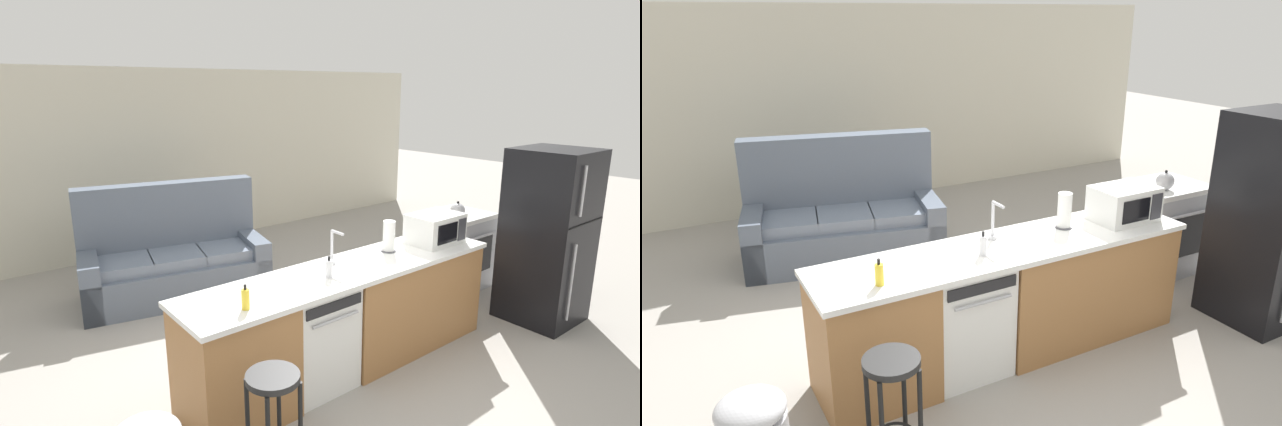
{
  "view_description": "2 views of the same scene",
  "coord_description": "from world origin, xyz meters",
  "views": [
    {
      "loc": [
        -2.45,
        -2.85,
        2.34
      ],
      "look_at": [
        0.52,
        0.83,
        1.14
      ],
      "focal_mm": 28.0,
      "sensor_mm": 36.0,
      "label": 1
    },
    {
      "loc": [
        -2.0,
        -3.18,
        2.5
      ],
      "look_at": [
        0.19,
        0.78,
        0.89
      ],
      "focal_mm": 32.0,
      "sensor_mm": 36.0,
      "label": 2
    }
  ],
  "objects": [
    {
      "name": "refrigerator",
      "position": [
        2.35,
        -0.55,
        0.88
      ],
      "size": [
        0.72,
        0.73,
        1.76
      ],
      "color": "black",
      "rests_on": "ground_plane"
    },
    {
      "name": "dish_soap_bottle",
      "position": [
        -0.91,
        -0.15,
        0.97
      ],
      "size": [
        0.06,
        0.06,
        0.18
      ],
      "color": "yellow",
      "rests_on": "kitchen_counter"
    },
    {
      "name": "couch",
      "position": [
        -0.34,
        2.45,
        0.39
      ],
      "size": [
        2.15,
        1.32,
        1.27
      ],
      "color": "#515B6B",
      "rests_on": "ground_plane"
    },
    {
      "name": "sink_faucet",
      "position": [
        0.1,
        0.14,
        1.03
      ],
      "size": [
        0.07,
        0.18,
        0.3
      ],
      "color": "silver",
      "rests_on": "kitchen_counter"
    },
    {
      "name": "bar_stool",
      "position": [
        -1.06,
        -0.7,
        0.54
      ],
      "size": [
        0.32,
        0.32,
        0.74
      ],
      "color": "black",
      "rests_on": "ground_plane"
    },
    {
      "name": "kettle",
      "position": [
        2.18,
        0.42,
        0.99
      ],
      "size": [
        0.21,
        0.17,
        0.19
      ],
      "color": "#B2B2B7",
      "rests_on": "stove_range"
    },
    {
      "name": "microwave",
      "position": [
        1.25,
        -0.0,
        1.04
      ],
      "size": [
        0.5,
        0.37,
        0.28
      ],
      "color": "white",
      "rests_on": "kitchen_counter"
    },
    {
      "name": "wall_back",
      "position": [
        0.3,
        4.2,
        1.3
      ],
      "size": [
        10.0,
        0.06,
        2.6
      ],
      "color": "beige",
      "rests_on": "ground_plane"
    },
    {
      "name": "paper_towel_roll",
      "position": [
        0.72,
        0.09,
        1.04
      ],
      "size": [
        0.14,
        0.14,
        0.28
      ],
      "color": "#4C4C51",
      "rests_on": "kitchen_counter"
    },
    {
      "name": "ground_plane",
      "position": [
        0.0,
        0.0,
        0.0
      ],
      "size": [
        24.0,
        24.0,
        0.0
      ],
      "primitive_type": "plane",
      "color": "gray"
    },
    {
      "name": "stove_range",
      "position": [
        2.35,
        0.55,
        0.45
      ],
      "size": [
        0.76,
        0.68,
        0.9
      ],
      "color": "#A8AAB2",
      "rests_on": "ground_plane"
    },
    {
      "name": "soap_bottle",
      "position": [
        -0.11,
        -0.06,
        0.97
      ],
      "size": [
        0.06,
        0.06,
        0.18
      ],
      "color": "silver",
      "rests_on": "kitchen_counter"
    },
    {
      "name": "dishwasher",
      "position": [
        -0.25,
        -0.0,
        0.42
      ],
      "size": [
        0.58,
        0.61,
        0.84
      ],
      "color": "white",
      "rests_on": "ground_plane"
    },
    {
      "name": "kitchen_counter",
      "position": [
        0.24,
        0.0,
        0.42
      ],
      "size": [
        2.94,
        0.66,
        0.9
      ],
      "color": "#9E6B3D",
      "rests_on": "ground_plane"
    }
  ]
}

